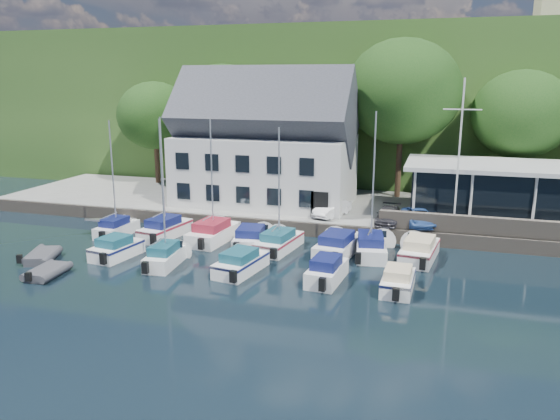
{
  "coord_description": "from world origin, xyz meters",
  "views": [
    {
      "loc": [
        6.89,
        -25.78,
        11.12
      ],
      "look_at": [
        -3.5,
        9.0,
        2.3
      ],
      "focal_mm": 35.0,
      "sensor_mm": 36.0,
      "label": 1
    }
  ],
  "objects_px": {
    "boat_r2_0": "(116,247)",
    "dinghy_0": "(42,254)",
    "boat_r1_3": "(252,236)",
    "boat_r1_7": "(420,248)",
    "boat_r2_1": "(163,196)",
    "club_pavilion": "(498,192)",
    "car_blue": "(419,216)",
    "harbor_building": "(265,150)",
    "boat_r1_4": "(279,188)",
    "boat_r1_0": "(113,179)",
    "car_dgrey": "(388,215)",
    "car_white": "(332,208)",
    "boat_r1_6": "(373,187)",
    "dinghy_1": "(47,270)",
    "boat_r2_2": "(241,261)",
    "boat_r1_1": "(163,173)",
    "boat_r1_5": "(337,243)",
    "boat_r2_3": "(327,269)",
    "boat_r1_2": "(212,175)",
    "car_silver": "(320,208)",
    "flagpole": "(459,156)"
  },
  "relations": [
    {
      "from": "boat_r2_0",
      "to": "dinghy_0",
      "type": "distance_m",
      "value": 4.55
    },
    {
      "from": "boat_r1_3",
      "to": "dinghy_0",
      "type": "xyz_separation_m",
      "value": [
        -11.61,
        -6.45,
        -0.34
      ]
    },
    {
      "from": "boat_r1_7",
      "to": "boat_r2_1",
      "type": "distance_m",
      "value": 16.12
    },
    {
      "from": "club_pavilion",
      "to": "car_blue",
      "type": "height_order",
      "value": "club_pavilion"
    },
    {
      "from": "harbor_building",
      "to": "boat_r1_4",
      "type": "height_order",
      "value": "harbor_building"
    },
    {
      "from": "boat_r2_1",
      "to": "boat_r1_0",
      "type": "bearing_deg",
      "value": 138.58
    },
    {
      "from": "boat_r1_4",
      "to": "boat_r2_0",
      "type": "relative_size",
      "value": 1.71
    },
    {
      "from": "boat_r2_1",
      "to": "car_dgrey",
      "type": "bearing_deg",
      "value": 34.27
    },
    {
      "from": "car_white",
      "to": "boat_r1_6",
      "type": "bearing_deg",
      "value": -36.54
    },
    {
      "from": "club_pavilion",
      "to": "boat_r1_7",
      "type": "distance_m",
      "value": 9.78
    },
    {
      "from": "boat_r2_1",
      "to": "dinghy_1",
      "type": "distance_m",
      "value": 7.83
    },
    {
      "from": "boat_r1_3",
      "to": "boat_r2_2",
      "type": "height_order",
      "value": "boat_r1_3"
    },
    {
      "from": "boat_r1_1",
      "to": "dinghy_1",
      "type": "distance_m",
      "value": 10.42
    },
    {
      "from": "boat_r1_3",
      "to": "boat_r1_5",
      "type": "distance_m",
      "value": 5.9
    },
    {
      "from": "boat_r2_1",
      "to": "dinghy_0",
      "type": "bearing_deg",
      "value": -175.24
    },
    {
      "from": "boat_r1_0",
      "to": "boat_r2_3",
      "type": "bearing_deg",
      "value": -12.18
    },
    {
      "from": "boat_r1_3",
      "to": "boat_r1_6",
      "type": "height_order",
      "value": "boat_r1_6"
    },
    {
      "from": "car_blue",
      "to": "boat_r1_4",
      "type": "height_order",
      "value": "boat_r1_4"
    },
    {
      "from": "car_blue",
      "to": "boat_r2_2",
      "type": "xyz_separation_m",
      "value": [
        -9.61,
        -10.08,
        -0.92
      ]
    },
    {
      "from": "boat_r1_2",
      "to": "boat_r1_4",
      "type": "relative_size",
      "value": 1.12
    },
    {
      "from": "car_silver",
      "to": "boat_r1_4",
      "type": "distance_m",
      "value": 6.76
    },
    {
      "from": "boat_r1_0",
      "to": "boat_r1_5",
      "type": "height_order",
      "value": "boat_r1_0"
    },
    {
      "from": "boat_r1_3",
      "to": "boat_r1_1",
      "type": "bearing_deg",
      "value": 169.25
    },
    {
      "from": "boat_r1_2",
      "to": "boat_r2_1",
      "type": "height_order",
      "value": "boat_r1_2"
    },
    {
      "from": "car_silver",
      "to": "boat_r2_3",
      "type": "relative_size",
      "value": 0.62
    },
    {
      "from": "car_white",
      "to": "boat_r2_3",
      "type": "distance_m",
      "value": 11.04
    },
    {
      "from": "boat_r1_2",
      "to": "car_blue",
      "type": "bearing_deg",
      "value": 24.43
    },
    {
      "from": "boat_r1_6",
      "to": "boat_r2_3",
      "type": "relative_size",
      "value": 1.73
    },
    {
      "from": "club_pavilion",
      "to": "boat_r2_1",
      "type": "bearing_deg",
      "value": -145.62
    },
    {
      "from": "boat_r1_3",
      "to": "boat_r1_6",
      "type": "distance_m",
      "value": 8.8
    },
    {
      "from": "boat_r1_3",
      "to": "dinghy_1",
      "type": "xyz_separation_m",
      "value": [
        -9.38,
        -8.76,
        -0.37
      ]
    },
    {
      "from": "boat_r1_4",
      "to": "boat_r1_5",
      "type": "xyz_separation_m",
      "value": [
        3.9,
        0.05,
        -3.44
      ]
    },
    {
      "from": "car_blue",
      "to": "boat_r1_0",
      "type": "height_order",
      "value": "boat_r1_0"
    },
    {
      "from": "flagpole",
      "to": "club_pavilion",
      "type": "bearing_deg",
      "value": 51.8
    },
    {
      "from": "car_dgrey",
      "to": "boat_r1_4",
      "type": "height_order",
      "value": "boat_r1_4"
    },
    {
      "from": "boat_r1_4",
      "to": "boat_r2_3",
      "type": "relative_size",
      "value": 1.64
    },
    {
      "from": "dinghy_0",
      "to": "car_white",
      "type": "bearing_deg",
      "value": 17.48
    },
    {
      "from": "car_white",
      "to": "boat_r2_1",
      "type": "relative_size",
      "value": 0.43
    },
    {
      "from": "boat_r1_5",
      "to": "boat_r2_1",
      "type": "relative_size",
      "value": 0.74
    },
    {
      "from": "car_blue",
      "to": "boat_r1_6",
      "type": "relative_size",
      "value": 0.41
    },
    {
      "from": "flagpole",
      "to": "boat_r2_2",
      "type": "height_order",
      "value": "flagpole"
    },
    {
      "from": "boat_r1_0",
      "to": "dinghy_1",
      "type": "bearing_deg",
      "value": -80.37
    },
    {
      "from": "harbor_building",
      "to": "club_pavilion",
      "type": "distance_m",
      "value": 18.15
    },
    {
      "from": "dinghy_1",
      "to": "boat_r1_1",
      "type": "bearing_deg",
      "value": 69.26
    },
    {
      "from": "boat_r2_1",
      "to": "boat_r1_7",
      "type": "bearing_deg",
      "value": 15.25
    },
    {
      "from": "harbor_building",
      "to": "car_blue",
      "type": "height_order",
      "value": "harbor_building"
    },
    {
      "from": "car_white",
      "to": "boat_r1_1",
      "type": "xyz_separation_m",
      "value": [
        -11.0,
        -5.53,
        3.02
      ]
    },
    {
      "from": "car_silver",
      "to": "boat_r1_1",
      "type": "height_order",
      "value": "boat_r1_1"
    },
    {
      "from": "harbor_building",
      "to": "flagpole",
      "type": "xyz_separation_m",
      "value": [
        14.98,
        -4.34,
        0.72
      ]
    },
    {
      "from": "car_silver",
      "to": "car_dgrey",
      "type": "bearing_deg",
      "value": -22.16
    }
  ]
}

